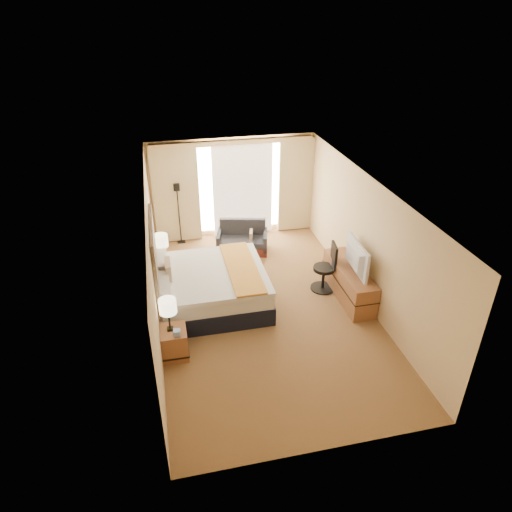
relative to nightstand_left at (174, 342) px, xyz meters
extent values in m
cube|color=#582419|center=(1.87, 1.05, -0.28)|extent=(4.20, 7.00, 0.02)
cube|color=silver|center=(1.87, 1.05, 2.33)|extent=(4.20, 7.00, 0.02)
cube|color=#DEBA87|center=(1.87, 4.55, 1.02)|extent=(4.20, 0.02, 2.60)
cube|color=#DEBA87|center=(1.87, -2.45, 1.02)|extent=(4.20, 0.02, 2.60)
cube|color=#DEBA87|center=(-0.23, 1.05, 1.02)|extent=(0.02, 7.00, 2.60)
cube|color=#DEBA87|center=(3.97, 1.05, 1.02)|extent=(0.02, 7.00, 2.60)
cube|color=black|center=(-0.19, 1.25, 1.01)|extent=(0.06, 1.85, 1.50)
cube|color=#945F35|center=(0.00, 0.00, 0.00)|extent=(0.45, 0.52, 0.55)
cube|color=#945F35|center=(0.00, 2.50, 0.00)|extent=(0.45, 0.52, 0.55)
cube|color=#945F35|center=(3.70, 1.05, 0.07)|extent=(0.50, 1.80, 0.70)
cube|color=white|center=(2.12, 4.52, 1.04)|extent=(2.30, 0.02, 2.30)
cube|color=beige|center=(0.42, 4.43, 0.99)|extent=(1.15, 0.09, 2.50)
cube|color=beige|center=(3.52, 4.43, 0.99)|extent=(0.90, 0.09, 2.50)
cube|color=white|center=(2.12, 4.48, 0.99)|extent=(1.55, 0.04, 2.50)
cube|color=#DEBA87|center=(1.87, 4.39, 2.25)|extent=(4.00, 0.16, 0.12)
cube|color=black|center=(0.82, 1.43, -0.09)|extent=(2.27, 2.05, 0.38)
cube|color=silver|center=(0.82, 1.43, 0.26)|extent=(2.21, 2.00, 0.32)
cube|color=silver|center=(0.91, 1.43, 0.45)|extent=(2.07, 2.07, 0.08)
cube|color=gold|center=(1.49, 1.43, 0.51)|extent=(0.59, 2.07, 0.04)
cube|color=silver|center=(-0.12, 0.93, 0.59)|extent=(0.30, 0.84, 0.19)
cube|color=silver|center=(-0.12, 1.92, 0.59)|extent=(0.30, 0.84, 0.19)
cube|color=beige|center=(0.03, 1.43, 0.63)|extent=(0.11, 0.45, 0.39)
cube|color=#521F17|center=(1.90, 3.50, -0.16)|extent=(1.36, 0.94, 0.22)
cube|color=#303035|center=(1.89, 3.46, 0.02)|extent=(1.24, 0.79, 0.14)
cube|color=#303035|center=(1.97, 3.76, 0.25)|extent=(1.14, 0.40, 0.49)
cube|color=#303035|center=(1.35, 3.64, 0.04)|extent=(0.24, 0.66, 0.40)
cube|color=#303035|center=(2.46, 3.36, 0.04)|extent=(0.24, 0.66, 0.40)
cube|color=beige|center=(2.11, 3.40, 0.17)|extent=(0.14, 0.32, 0.28)
cube|color=black|center=(0.44, 4.35, -0.26)|extent=(0.20, 0.20, 0.02)
cylinder|color=black|center=(0.44, 4.35, 0.46)|extent=(0.03, 0.03, 1.42)
cube|color=black|center=(0.44, 4.35, 1.24)|extent=(0.15, 0.15, 0.17)
cylinder|color=black|center=(3.28, 1.44, -0.26)|extent=(0.52, 0.52, 0.03)
cylinder|color=black|center=(3.28, 1.44, 0.00)|extent=(0.06, 0.06, 0.47)
cylinder|color=black|center=(3.28, 1.44, 0.24)|extent=(0.46, 0.46, 0.07)
cube|color=black|center=(3.47, 1.41, 0.54)|extent=(0.12, 0.42, 0.52)
cube|color=black|center=(-0.04, 0.02, 0.30)|extent=(0.11, 0.11, 0.04)
cylinder|color=black|center=(-0.04, 0.02, 0.50)|extent=(0.03, 0.03, 0.37)
cylinder|color=beige|center=(-0.04, 0.02, 0.78)|extent=(0.30, 0.30, 0.26)
cube|color=black|center=(-0.06, 2.42, 0.30)|extent=(0.11, 0.11, 0.04)
cylinder|color=black|center=(-0.06, 2.42, 0.51)|extent=(0.03, 0.03, 0.38)
cylinder|color=beige|center=(-0.06, 2.42, 0.79)|extent=(0.31, 0.31, 0.26)
cube|color=#859FCE|center=(0.06, -0.16, 0.33)|extent=(0.13, 0.13, 0.11)
cube|color=black|center=(-0.02, 2.68, 0.31)|extent=(0.20, 0.18, 0.06)
imported|color=black|center=(3.65, 0.94, 0.75)|extent=(0.21, 1.12, 0.64)
camera|label=1|loc=(0.04, -6.38, 5.25)|focal=32.00mm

